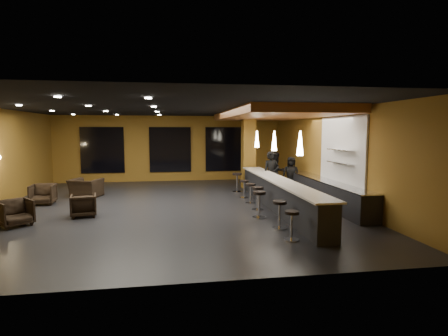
{
  "coord_description": "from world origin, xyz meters",
  "views": [
    {
      "loc": [
        -0.01,
        -12.49,
        2.71
      ],
      "look_at": [
        2.0,
        0.5,
        1.3
      ],
      "focal_mm": 28.0,
      "sensor_mm": 36.0,
      "label": 1
    }
  ],
  "objects": [
    {
      "name": "floor",
      "position": [
        0.0,
        0.0,
        -0.05
      ],
      "size": [
        12.0,
        13.0,
        0.1
      ],
      "primitive_type": "cube",
      "color": "black",
      "rests_on": "ground"
    },
    {
      "name": "ceiling",
      "position": [
        0.0,
        0.0,
        3.55
      ],
      "size": [
        12.0,
        13.0,
        0.1
      ],
      "primitive_type": "cube",
      "color": "black"
    },
    {
      "name": "wall_back",
      "position": [
        0.0,
        6.55,
        1.75
      ],
      "size": [
        12.0,
        0.1,
        3.5
      ],
      "primitive_type": "cube",
      "color": "brown",
      "rests_on": "floor"
    },
    {
      "name": "wall_front",
      "position": [
        0.0,
        -6.55,
        1.75
      ],
      "size": [
        12.0,
        0.1,
        3.5
      ],
      "primitive_type": "cube",
      "color": "brown",
      "rests_on": "floor"
    },
    {
      "name": "wall_right",
      "position": [
        6.05,
        0.0,
        1.75
      ],
      "size": [
        0.1,
        13.0,
        3.5
      ],
      "primitive_type": "cube",
      "color": "brown",
      "rests_on": "floor"
    },
    {
      "name": "wood_soffit",
      "position": [
        4.0,
        1.0,
        3.36
      ],
      "size": [
        3.6,
        8.0,
        0.28
      ],
      "primitive_type": "cube",
      "color": "#9B5A2D",
      "rests_on": "ceiling"
    },
    {
      "name": "window_left",
      "position": [
        -3.5,
        6.44,
        1.7
      ],
      "size": [
        2.2,
        0.06,
        2.4
      ],
      "primitive_type": "cube",
      "color": "black",
      "rests_on": "wall_back"
    },
    {
      "name": "window_center",
      "position": [
        0.0,
        6.44,
        1.7
      ],
      "size": [
        2.2,
        0.06,
        2.4
      ],
      "primitive_type": "cube",
      "color": "black",
      "rests_on": "wall_back"
    },
    {
      "name": "window_right",
      "position": [
        3.0,
        6.44,
        1.7
      ],
      "size": [
        2.2,
        0.06,
        2.4
      ],
      "primitive_type": "cube",
      "color": "black",
      "rests_on": "wall_back"
    },
    {
      "name": "tile_backsplash",
      "position": [
        5.96,
        -1.0,
        2.0
      ],
      "size": [
        0.06,
        3.2,
        2.4
      ],
      "primitive_type": "cube",
      "color": "white",
      "rests_on": "wall_right"
    },
    {
      "name": "bar_counter",
      "position": [
        3.65,
        -1.0,
        0.5
      ],
      "size": [
        0.6,
        8.0,
        1.0
      ],
      "primitive_type": "cube",
      "color": "black",
      "rests_on": "floor"
    },
    {
      "name": "bar_top",
      "position": [
        3.65,
        -1.0,
        1.02
      ],
      "size": [
        0.78,
        8.1,
        0.05
      ],
      "primitive_type": "cube",
      "color": "silver",
      "rests_on": "bar_counter"
    },
    {
      "name": "prep_counter",
      "position": [
        5.65,
        -0.5,
        0.43
      ],
      "size": [
        0.7,
        6.0,
        0.86
      ],
      "primitive_type": "cube",
      "color": "black",
      "rests_on": "floor"
    },
    {
      "name": "prep_top",
      "position": [
        5.65,
        -0.5,
        0.89
      ],
      "size": [
        0.72,
        6.0,
        0.03
      ],
      "primitive_type": "cube",
      "color": "silver",
      "rests_on": "prep_counter"
    },
    {
      "name": "wall_shelf_lower",
      "position": [
        5.82,
        -1.2,
        1.6
      ],
      "size": [
        0.3,
        1.5,
        0.03
      ],
      "primitive_type": "cube",
      "color": "silver",
      "rests_on": "wall_right"
    },
    {
      "name": "wall_shelf_upper",
      "position": [
        5.82,
        -1.2,
        2.05
      ],
      "size": [
        0.3,
        1.5,
        0.03
      ],
      "primitive_type": "cube",
      "color": "silver",
      "rests_on": "wall_right"
    },
    {
      "name": "column",
      "position": [
        3.65,
        3.6,
        1.75
      ],
      "size": [
        0.6,
        0.6,
        3.5
      ],
      "primitive_type": "cube",
      "color": "brown",
      "rests_on": "floor"
    },
    {
      "name": "pendant_0",
      "position": [
        3.65,
        -3.0,
        2.35
      ],
      "size": [
        0.2,
        0.2,
        0.7
      ],
      "primitive_type": "cone",
      "color": "white",
      "rests_on": "wood_soffit"
    },
    {
      "name": "pendant_1",
      "position": [
        3.65,
        -0.5,
        2.35
      ],
      "size": [
        0.2,
        0.2,
        0.7
      ],
      "primitive_type": "cone",
      "color": "white",
      "rests_on": "wood_soffit"
    },
    {
      "name": "pendant_2",
      "position": [
        3.65,
        2.0,
        2.35
      ],
      "size": [
        0.2,
        0.2,
        0.7
      ],
      "primitive_type": "cone",
      "color": "white",
      "rests_on": "wood_soffit"
    },
    {
      "name": "staff_a",
      "position": [
        4.15,
        1.49,
        0.92
      ],
      "size": [
        0.68,
        0.45,
        1.85
      ],
      "primitive_type": "imported",
      "rotation": [
        0.0,
        0.0,
        0.01
      ],
      "color": "black",
      "rests_on": "floor"
    },
    {
      "name": "staff_b",
      "position": [
        4.66,
        2.42,
        0.88
      ],
      "size": [
        0.99,
        0.85,
        1.76
      ],
      "primitive_type": "imported",
      "rotation": [
        0.0,
        0.0,
        0.23
      ],
      "color": "black",
      "rests_on": "floor"
    },
    {
      "name": "staff_c",
      "position": [
        5.25,
        2.17,
        0.78
      ],
      "size": [
        0.87,
        0.67,
        1.57
      ],
      "primitive_type": "imported",
      "rotation": [
        0.0,
        0.0,
        -0.24
      ],
      "color": "black",
      "rests_on": "floor"
    },
    {
      "name": "armchair_a",
      "position": [
        -4.41,
        -1.94,
        0.38
      ],
      "size": [
        1.15,
        1.15,
        0.75
      ],
      "primitive_type": "imported",
      "rotation": [
        0.0,
        0.0,
        0.7
      ],
      "color": "black",
      "rests_on": "floor"
    },
    {
      "name": "armchair_b",
      "position": [
        -2.75,
        -1.07,
        0.35
      ],
      "size": [
        0.89,
        0.91,
        0.71
      ],
      "primitive_type": "imported",
      "rotation": [
        0.0,
        0.0,
        3.33
      ],
      "color": "black",
      "rests_on": "floor"
    },
    {
      "name": "armchair_c",
      "position": [
        -4.67,
        1.05,
        0.38
      ],
      "size": [
        0.86,
        0.88,
        0.76
      ],
      "primitive_type": "imported",
      "rotation": [
        0.0,
        0.0,
        0.07
      ],
      "color": "black",
      "rests_on": "floor"
    },
    {
      "name": "armchair_d",
      "position": [
        -3.46,
        2.36,
        0.37
      ],
      "size": [
        1.41,
        1.33,
        0.74
      ],
      "primitive_type": "imported",
      "rotation": [
        0.0,
        0.0,
        2.78
      ],
      "color": "black",
      "rests_on": "floor"
    },
    {
      "name": "bar_stool_0",
      "position": [
        2.93,
        -4.42,
        0.47
      ],
      "size": [
        0.38,
        0.38,
        0.74
      ],
      "rotation": [
        0.0,
        0.0,
        -0.25
      ],
      "color": "silver",
      "rests_on": "floor"
    },
    {
      "name": "bar_stool_1",
      "position": [
        2.96,
        -3.37,
        0.5
      ],
      "size": [
        0.39,
        0.39,
        0.78
      ],
      "rotation": [
        0.0,
        0.0,
        0.28
      ],
      "color": "silver",
      "rests_on": "floor"
    },
    {
      "name": "bar_stool_2",
      "position": [
        2.7,
        -2.12,
        0.53
      ],
      "size": [
        0.42,
        0.42,
        0.84
      ],
      "rotation": [
        0.0,
        0.0,
        0.01
      ],
      "color": "silver",
      "rests_on": "floor"
    },
    {
      "name": "bar_stool_3",
      "position": [
        2.92,
        -1.08,
        0.52
      ],
      "size": [
        0.41,
        0.41,
        0.81
      ],
      "rotation": [
        0.0,
        0.0,
        -0.43
      ],
      "color": "silver",
      "rests_on": "floor"
    },
    {
      "name": "bar_stool_4",
      "position": [
        2.93,
        0.04,
        0.48
      ],
      "size": [
        0.38,
        0.38,
        0.75
      ],
      "rotation": [
        0.0,
        0.0,
        -0.26
      ],
      "color": "silver",
      "rests_on": "floor"
    },
    {
      "name": "bar_stool_5",
      "position": [
        2.93,
        1.13,
        0.46
      ],
      "size": [
        0.36,
        0.36,
        0.72
      ],
      "rotation": [
        0.0,
        0.0,
        0.23
      ],
      "color": "silver",
      "rests_on": "floor"
    },
    {
      "name": "bar_stool_6",
      "position": [
        2.89,
        2.5,
        0.54
      ],
      "size": [
        0.43,
        0.43,
        0.85
      ],
      "rotation": [
        0.0,
        0.0,
        0.18
      ],
      "color": "silver",
      "rests_on": "floor"
    }
  ]
}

